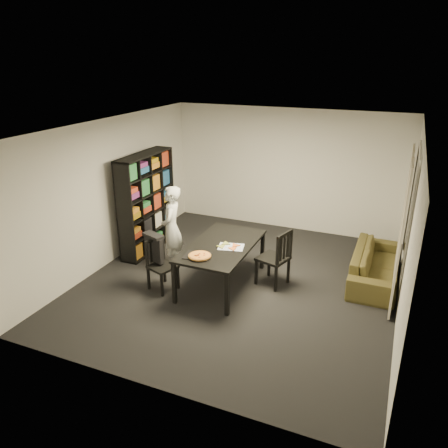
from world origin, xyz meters
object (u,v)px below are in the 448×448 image
at_px(bookshelf, 147,203).
at_px(chair_right, 278,255).
at_px(dining_table, 222,248).
at_px(sofa, 376,265).
at_px(baking_tray, 197,256).
at_px(chair_left, 159,261).
at_px(pepperoni_pizza, 200,256).
at_px(person, 172,228).

bearing_deg(bookshelf, chair_right, -9.50).
relative_size(dining_table, chair_right, 1.80).
xyz_separation_m(bookshelf, dining_table, (1.90, -0.79, -0.29)).
bearing_deg(sofa, baking_tray, 124.09).
height_order(chair_left, sofa, chair_left).
bearing_deg(pepperoni_pizza, chair_left, 173.53).
relative_size(bookshelf, dining_table, 1.09).
xyz_separation_m(dining_table, chair_left, (-0.90, -0.48, -0.18)).
bearing_deg(person, bookshelf, -142.88).
height_order(chair_left, person, person).
height_order(baking_tray, pepperoni_pizza, pepperoni_pizza).
distance_m(person, sofa, 3.57).
distance_m(dining_table, baking_tray, 0.57).
relative_size(bookshelf, pepperoni_pizza, 5.43).
distance_m(bookshelf, chair_right, 2.82).
bearing_deg(person, pepperoni_pizza, 29.57).
height_order(dining_table, person, person).
distance_m(person, pepperoni_pizza, 1.24).
height_order(chair_right, baking_tray, chair_right).
bearing_deg(sofa, chair_right, 119.25).
xyz_separation_m(dining_table, sofa, (2.35, 1.17, -0.39)).
bearing_deg(dining_table, chair_right, 21.09).
bearing_deg(pepperoni_pizza, chair_right, 42.65).
bearing_deg(dining_table, chair_left, -151.81).
bearing_deg(person, chair_left, -7.12).
distance_m(baking_tray, pepperoni_pizza, 0.06).
xyz_separation_m(bookshelf, chair_right, (2.76, -0.46, -0.40)).
bearing_deg(pepperoni_pizza, person, 139.16).
xyz_separation_m(dining_table, person, (-1.06, 0.24, 0.10)).
height_order(pepperoni_pizza, sofa, pepperoni_pizza).
xyz_separation_m(chair_right, baking_tray, (-1.03, -0.87, 0.18)).
distance_m(chair_right, pepperoni_pizza, 1.35).
height_order(chair_left, baking_tray, chair_left).
distance_m(bookshelf, chair_left, 1.69).
bearing_deg(bookshelf, baking_tray, -37.71).
relative_size(chair_right, pepperoni_pizza, 2.78).
xyz_separation_m(chair_left, person, (-0.16, 0.72, 0.27)).
distance_m(dining_table, chair_right, 0.93).
relative_size(chair_right, baking_tray, 2.43).
bearing_deg(baking_tray, bookshelf, 142.29).
relative_size(bookshelf, chair_left, 2.23).
height_order(chair_right, person, person).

